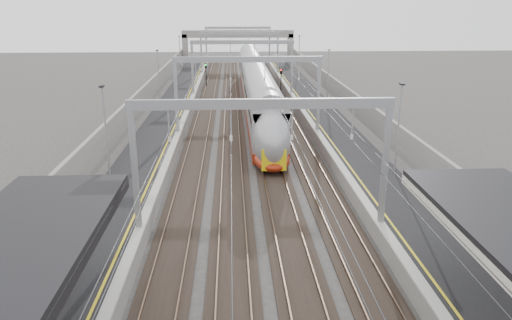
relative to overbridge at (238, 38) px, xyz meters
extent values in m
cube|color=black|center=(-8.00, -55.00, -4.81)|extent=(4.00, 120.00, 1.00)
cube|color=black|center=(8.00, -55.00, -4.81)|extent=(4.00, 120.00, 1.00)
cube|color=black|center=(-4.50, -55.00, -5.27)|extent=(2.40, 140.00, 0.08)
cube|color=brown|center=(-5.22, -55.00, -5.18)|extent=(0.07, 140.00, 0.14)
cube|color=brown|center=(-3.78, -55.00, -5.18)|extent=(0.07, 140.00, 0.14)
cube|color=black|center=(-1.50, -55.00, -5.27)|extent=(2.40, 140.00, 0.08)
cube|color=brown|center=(-2.22, -55.00, -5.18)|extent=(0.07, 140.00, 0.14)
cube|color=brown|center=(-0.78, -55.00, -5.18)|extent=(0.07, 140.00, 0.14)
cube|color=black|center=(1.50, -55.00, -5.27)|extent=(2.40, 140.00, 0.08)
cube|color=brown|center=(0.78, -55.00, -5.18)|extent=(0.07, 140.00, 0.14)
cube|color=brown|center=(2.22, -55.00, -5.18)|extent=(0.07, 140.00, 0.14)
cube|color=black|center=(4.50, -55.00, -5.27)|extent=(2.40, 140.00, 0.08)
cube|color=brown|center=(3.78, -55.00, -5.18)|extent=(0.07, 140.00, 0.14)
cube|color=brown|center=(5.22, -55.00, -5.18)|extent=(0.07, 140.00, 0.14)
cube|color=gray|center=(-6.30, -78.00, -1.01)|extent=(0.28, 0.28, 6.60)
cube|color=gray|center=(6.30, -78.00, -1.01)|extent=(0.28, 0.28, 6.60)
cube|color=gray|center=(0.00, -78.00, 2.04)|extent=(13.00, 0.25, 0.50)
cube|color=gray|center=(-6.30, -58.00, -1.01)|extent=(0.28, 0.28, 6.60)
cube|color=gray|center=(6.30, -58.00, -1.01)|extent=(0.28, 0.28, 6.60)
cube|color=gray|center=(0.00, -58.00, 2.04)|extent=(13.00, 0.25, 0.50)
cube|color=gray|center=(-6.30, -38.00, -1.01)|extent=(0.28, 0.28, 6.60)
cube|color=gray|center=(6.30, -38.00, -1.01)|extent=(0.28, 0.28, 6.60)
cube|color=gray|center=(0.00, -38.00, 2.04)|extent=(13.00, 0.25, 0.50)
cube|color=gray|center=(-6.30, -18.00, -1.01)|extent=(0.28, 0.28, 6.60)
cube|color=gray|center=(6.30, -18.00, -1.01)|extent=(0.28, 0.28, 6.60)
cube|color=gray|center=(0.00, -18.00, 2.04)|extent=(13.00, 0.25, 0.50)
cube|color=gray|center=(-6.30, 0.00, -1.01)|extent=(0.28, 0.28, 6.60)
cube|color=gray|center=(6.30, 0.00, -1.01)|extent=(0.28, 0.28, 6.60)
cube|color=gray|center=(0.00, 0.00, 2.04)|extent=(13.00, 0.25, 0.50)
cylinder|color=#262628|center=(-4.50, -50.00, 0.19)|extent=(0.03, 140.00, 0.03)
cylinder|color=#262628|center=(-1.50, -50.00, 0.19)|extent=(0.03, 140.00, 0.03)
cylinder|color=#262628|center=(1.50, -50.00, 0.19)|extent=(0.03, 140.00, 0.03)
cylinder|color=#262628|center=(4.50, -50.00, 0.19)|extent=(0.03, 140.00, 0.03)
cube|color=slate|center=(0.00, 0.00, 0.89)|extent=(22.00, 2.20, 1.40)
cube|color=slate|center=(-10.50, 0.00, -2.21)|extent=(1.00, 2.20, 6.20)
cube|color=slate|center=(10.50, 0.00, -2.21)|extent=(1.00, 2.20, 6.20)
cube|color=slate|center=(-11.20, -55.00, -3.71)|extent=(0.30, 120.00, 3.20)
cube|color=slate|center=(11.20, -55.00, -3.71)|extent=(0.30, 120.00, 3.20)
cube|color=#9A240E|center=(1.50, -53.59, -4.69)|extent=(2.83, 24.08, 0.84)
cube|color=#99999E|center=(1.50, -53.59, -2.70)|extent=(2.83, 24.08, 3.14)
cube|color=black|center=(1.50, -62.02, -5.02)|extent=(2.09, 2.51, 0.52)
cube|color=#9A240E|center=(1.50, -29.09, -4.69)|extent=(2.83, 24.08, 0.84)
cube|color=#99999E|center=(1.50, -29.09, -2.70)|extent=(2.83, 24.08, 3.14)
cube|color=black|center=(1.50, -37.52, -5.02)|extent=(2.09, 2.51, 0.52)
ellipsoid|color=#99999E|center=(1.50, -65.84, -3.02)|extent=(2.83, 5.45, 4.40)
cube|color=#DCC00B|center=(1.50, -68.09, -3.96)|extent=(1.78, 0.12, 1.57)
cube|color=black|center=(1.50, -67.62, -2.39)|extent=(1.68, 0.60, 0.98)
cylinder|color=black|center=(-5.20, -26.52, -3.81)|extent=(0.12, 0.12, 3.00)
cube|color=black|center=(-5.20, -26.52, -2.21)|extent=(0.32, 0.22, 0.75)
sphere|color=#0CE526|center=(-5.20, -26.65, -2.06)|extent=(0.16, 0.16, 0.16)
cylinder|color=black|center=(3.20, -33.33, -3.81)|extent=(0.12, 0.12, 3.00)
cube|color=black|center=(3.20, -33.33, -2.21)|extent=(0.32, 0.22, 0.75)
sphere|color=red|center=(3.20, -33.46, -2.06)|extent=(0.16, 0.16, 0.16)
cylinder|color=black|center=(5.40, -33.22, -3.81)|extent=(0.12, 0.12, 3.00)
cube|color=black|center=(5.40, -33.22, -2.21)|extent=(0.32, 0.22, 0.75)
sphere|color=red|center=(5.40, -33.35, -2.06)|extent=(0.16, 0.16, 0.16)
camera|label=1|loc=(-1.45, -101.71, 6.68)|focal=35.00mm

